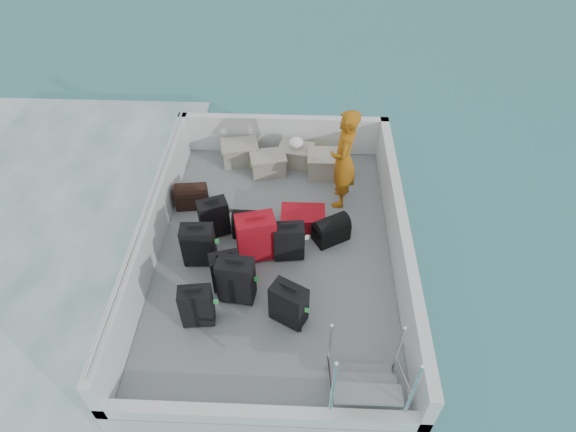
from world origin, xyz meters
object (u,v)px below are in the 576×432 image
crate_0 (240,153)px  passenger (344,160)px  suitcase_8 (303,218)px  suitcase_3 (236,280)px  suitcase_4 (226,271)px  suitcase_1 (199,245)px  suitcase_6 (289,305)px  crate_1 (268,165)px  crate_2 (296,156)px  suitcase_0 (197,307)px  suitcase_5 (256,238)px  suitcase_7 (289,242)px  suitcase_2 (214,218)px  crate_3 (327,165)px

crate_0 → passenger: bearing=-29.1°
suitcase_8 → passenger: size_ratio=0.40×
suitcase_3 → suitcase_4: suitcase_3 is taller
suitcase_1 → suitcase_4: suitcase_1 is taller
suitcase_6 → crate_1: suitcase_6 is taller
crate_2 → suitcase_1: bearing=-119.2°
suitcase_0 → suitcase_5: size_ratio=0.85×
suitcase_7 → suitcase_2: bearing=153.0°
suitcase_2 → passenger: passenger is taller
suitcase_3 → suitcase_5: suitcase_5 is taller
suitcase_6 → crate_1: size_ratio=1.10×
suitcase_7 → suitcase_0: bearing=-140.1°
suitcase_8 → crate_0: crate_0 is taller
suitcase_1 → suitcase_8: suitcase_1 is taller
suitcase_2 → passenger: (1.88, 0.79, 0.52)m
suitcase_1 → suitcase_7: 1.24m
suitcase_8 → suitcase_2: bearing=99.6°
passenger → suitcase_6: bearing=-10.0°
suitcase_0 → suitcase_4: size_ratio=1.07×
suitcase_3 → crate_3: 2.88m
suitcase_6 → suitcase_7: size_ratio=1.03×
suitcase_2 → suitcase_7: 1.19m
crate_1 → crate_3: size_ratio=0.87×
suitcase_8 → suitcase_1: bearing=118.8°
crate_2 → passenger: size_ratio=0.33×
suitcase_0 → suitcase_2: 1.55m
suitcase_1 → suitcase_2: 0.58m
suitcase_6 → passenger: bearing=100.9°
suitcase_3 → crate_2: 2.96m
suitcase_7 → crate_2: (0.04, 2.13, -0.13)m
suitcase_1 → suitcase_8: size_ratio=1.00×
suitcase_0 → suitcase_7: (1.08, 1.14, -0.01)m
crate_3 → suitcase_0: bearing=-118.9°
suitcase_4 → passenger: bearing=31.0°
suitcase_6 → crate_2: 3.19m
suitcase_6 → suitcase_3: bearing=-175.9°
suitcase_5 → suitcase_6: (0.49, -1.05, -0.06)m
suitcase_0 → suitcase_8: 2.19m
crate_0 → suitcase_4: bearing=-87.4°
suitcase_0 → suitcase_7: size_ratio=1.05×
suitcase_1 → crate_0: bearing=79.9°
suitcase_8 → crate_1: (-0.61, 1.23, 0.04)m
suitcase_4 → suitcase_5: (0.36, 0.55, 0.08)m
crate_1 → suitcase_7: bearing=-77.3°
suitcase_6 → crate_0: bearing=135.5°
suitcase_6 → crate_0: size_ratio=1.04×
suitcase_1 → passenger: passenger is taller
passenger → crate_0: bearing=-111.2°
suitcase_3 → crate_1: (0.22, 2.61, -0.18)m
crate_3 → passenger: passenger is taller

